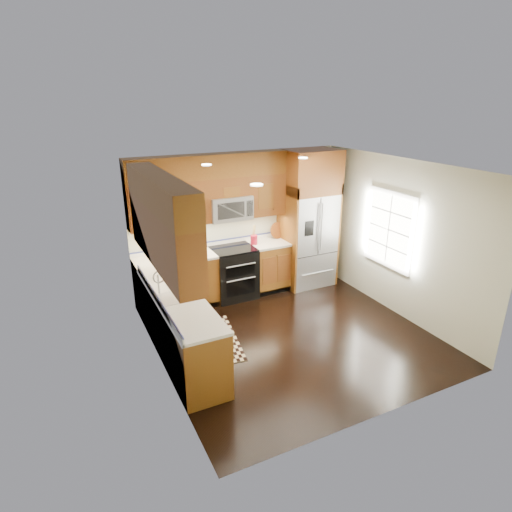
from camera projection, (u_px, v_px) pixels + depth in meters
name	position (u px, v px, depth m)	size (l,w,h in m)	color
ground	(291.00, 335.00, 6.67)	(4.00, 4.00, 0.00)	black
wall_back	(238.00, 223.00, 7.90)	(4.00, 0.02, 2.60)	beige
wall_left	(158.00, 282.00, 5.39)	(0.02, 4.00, 2.60)	beige
wall_right	(398.00, 238.00, 7.04)	(0.02, 4.00, 2.60)	beige
window	(389.00, 229.00, 7.16)	(0.04, 1.10, 1.30)	white
base_cabinets	(196.00, 301.00, 6.76)	(2.85, 3.00, 0.90)	brown
countertop	(201.00, 270.00, 6.75)	(2.86, 3.01, 0.04)	white
upper_cabinets	(192.00, 201.00, 6.40)	(2.85, 3.00, 1.15)	brown
range	(234.00, 273.00, 7.81)	(0.76, 0.67, 0.95)	black
microwave	(229.00, 208.00, 7.50)	(0.76, 0.40, 0.42)	#B2B2B7
refrigerator	(309.00, 219.00, 8.12)	(0.98, 0.75, 2.60)	#B2B2B7
sink_faucet	(175.00, 293.00, 5.80)	(0.54, 0.44, 0.37)	#B2B2B7
rug	(210.00, 340.00, 6.52)	(0.82, 1.37, 0.01)	black
knife_block	(193.00, 245.00, 7.53)	(0.11, 0.14, 0.26)	tan
utensil_crock	(254.00, 238.00, 7.82)	(0.15, 0.15, 0.36)	#AA142B
cutting_board	(277.00, 238.00, 8.20)	(0.32, 0.32, 0.02)	brown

